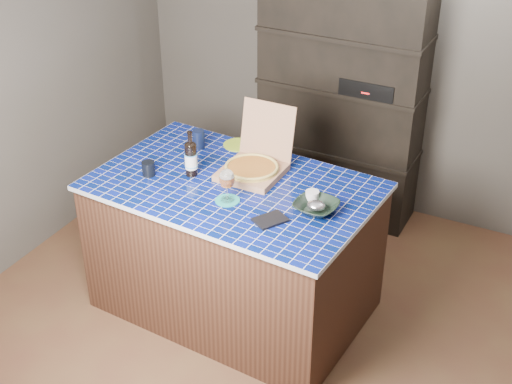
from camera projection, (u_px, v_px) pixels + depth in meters
The scene contains 14 objects.
room at pixel (245, 144), 3.97m from camera, with size 3.50×3.50×3.50m.
shelving_unit at pixel (341, 103), 5.31m from camera, with size 1.20×0.41×1.80m.
kitchen_island at pixel (234, 247), 4.48m from camera, with size 1.74×1.18×0.92m.
pizza_box at pixel (253, 166), 4.34m from camera, with size 0.36×0.43×0.39m.
mead_bottle at pixel (191, 158), 4.29m from camera, with size 0.08×0.08×0.29m.
teal_trivet at pixel (227, 200), 4.09m from camera, with size 0.14×0.14×0.01m, color teal.
wine_glass at pixel (227, 179), 4.01m from camera, with size 0.09×0.09×0.20m.
tumbler at pixel (148, 169), 4.33m from camera, with size 0.08×0.08×0.09m, color black.
dvd_case at pixel (270, 220), 3.90m from camera, with size 0.13×0.18×0.01m, color black.
bowl at pixel (316, 207), 3.97m from camera, with size 0.24×0.24×0.06m, color black.
foil_contents at pixel (316, 205), 3.97m from camera, with size 0.11×0.09×0.05m, color #A9A7B2.
white_jar at pixel (312, 197), 4.06m from camera, with size 0.08×0.08×0.07m, color silver.
navy_cup at pixel (199, 139), 4.63m from camera, with size 0.08×0.08×0.12m, color black.
green_trivet at pixel (238, 145), 4.69m from camera, with size 0.20×0.20×0.01m, color #90B226.
Camera 1 is at (1.68, -3.13, 3.05)m, focal length 50.00 mm.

